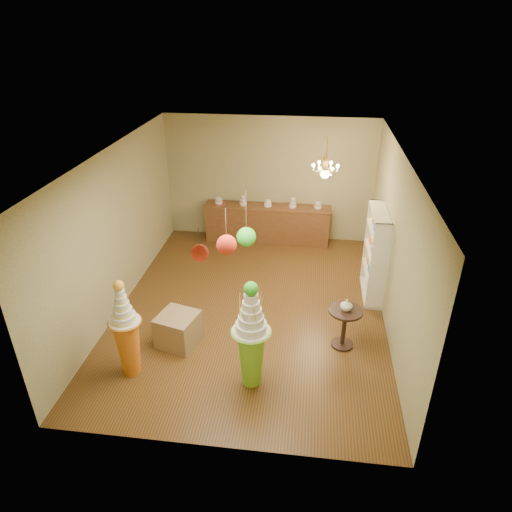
# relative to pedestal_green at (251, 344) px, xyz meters

# --- Properties ---
(floor) EXTENTS (6.50, 6.50, 0.00)m
(floor) POSITION_rel_pedestal_green_xyz_m (-0.28, 2.00, -0.73)
(floor) COLOR #503315
(floor) RESTS_ON ground
(ceiling) EXTENTS (6.50, 6.50, 0.00)m
(ceiling) POSITION_rel_pedestal_green_xyz_m (-0.28, 2.00, 2.27)
(ceiling) COLOR silver
(ceiling) RESTS_ON ground
(wall_back) EXTENTS (5.00, 0.04, 3.00)m
(wall_back) POSITION_rel_pedestal_green_xyz_m (-0.28, 5.25, 0.77)
(wall_back) COLOR #938F63
(wall_back) RESTS_ON ground
(wall_front) EXTENTS (5.00, 0.04, 3.00)m
(wall_front) POSITION_rel_pedestal_green_xyz_m (-0.28, -1.25, 0.77)
(wall_front) COLOR #938F63
(wall_front) RESTS_ON ground
(wall_left) EXTENTS (0.04, 6.50, 3.00)m
(wall_left) POSITION_rel_pedestal_green_xyz_m (-2.78, 2.00, 0.77)
(wall_left) COLOR #938F63
(wall_left) RESTS_ON ground
(wall_right) EXTENTS (0.04, 6.50, 3.00)m
(wall_right) POSITION_rel_pedestal_green_xyz_m (2.22, 2.00, 0.77)
(wall_right) COLOR #938F63
(wall_right) RESTS_ON ground
(pedestal_green) EXTENTS (0.63, 0.63, 1.79)m
(pedestal_green) POSITION_rel_pedestal_green_xyz_m (0.00, 0.00, 0.00)
(pedestal_green) COLOR #73BC29
(pedestal_green) RESTS_ON floor
(pedestal_orange) EXTENTS (0.60, 0.60, 1.68)m
(pedestal_orange) POSITION_rel_pedestal_green_xyz_m (-1.91, -0.02, -0.09)
(pedestal_orange) COLOR #C86617
(pedestal_orange) RESTS_ON floor
(burlap_riser) EXTENTS (0.76, 0.76, 0.57)m
(burlap_riser) POSITION_rel_pedestal_green_xyz_m (-1.36, 0.77, -0.45)
(burlap_riser) COLOR olive
(burlap_riser) RESTS_ON floor
(sideboard) EXTENTS (3.04, 0.54, 1.16)m
(sideboard) POSITION_rel_pedestal_green_xyz_m (-0.28, 4.97, -0.26)
(sideboard) COLOR brown
(sideboard) RESTS_ON floor
(shelving_unit) EXTENTS (0.33, 1.20, 1.80)m
(shelving_unit) POSITION_rel_pedestal_green_xyz_m (2.06, 2.80, 0.17)
(shelving_unit) COLOR #ECE6CC
(shelving_unit) RESTS_ON floor
(round_table) EXTENTS (0.73, 0.73, 0.73)m
(round_table) POSITION_rel_pedestal_green_xyz_m (1.42, 1.06, -0.26)
(round_table) COLOR black
(round_table) RESTS_ON floor
(vase) EXTENTS (0.25, 0.25, 0.21)m
(vase) POSITION_rel_pedestal_green_xyz_m (1.42, 1.06, 0.10)
(vase) COLOR #ECE6CC
(vase) RESTS_ON round_table
(pom_red_left) EXTENTS (0.26, 0.26, 0.68)m
(pom_red_left) POSITION_rel_pedestal_green_xyz_m (-0.28, -0.21, 1.72)
(pom_red_left) COLOR #423930
(pom_red_left) RESTS_ON ceiling
(pom_green_mid) EXTENTS (0.28, 0.28, 0.90)m
(pom_green_mid) POSITION_rel_pedestal_green_xyz_m (-0.13, 0.48, 1.51)
(pom_green_mid) COLOR #423930
(pom_green_mid) RESTS_ON ceiling
(pom_red_right) EXTENTS (0.20, 0.20, 0.40)m
(pom_red_right) POSITION_rel_pedestal_green_xyz_m (-0.44, -0.93, 1.96)
(pom_red_right) COLOR #423930
(pom_red_right) RESTS_ON ceiling
(chandelier) EXTENTS (0.57, 0.57, 0.85)m
(chandelier) POSITION_rel_pedestal_green_xyz_m (0.99, 3.49, 1.57)
(chandelier) COLOR #F1BB55
(chandelier) RESTS_ON ceiling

